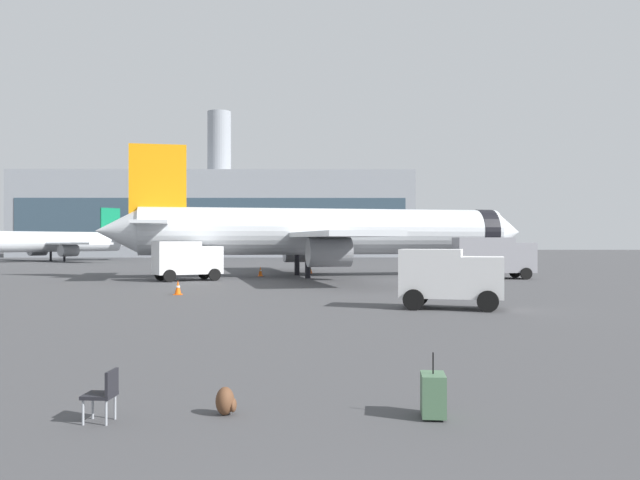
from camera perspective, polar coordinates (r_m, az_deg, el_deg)
name	(u,v)px	position (r m, az deg, el deg)	size (l,w,h in m)	color
airplane_at_gate	(323,232)	(55.38, 0.28, 0.68)	(35.58, 32.31, 10.50)	silver
airplane_taxiing	(49,242)	(101.39, -22.00, -0.15)	(20.80, 22.72, 7.85)	silver
service_truck	(187,259)	(50.52, -11.23, -1.58)	(5.27, 4.24, 2.90)	white
fuel_truck	(493,256)	(53.77, 14.43, -1.31)	(6.09, 2.91, 3.20)	gray
cargo_van	(450,276)	(29.87, 10.95, -2.98)	(4.76, 3.26, 2.60)	white
safety_cone_near	(310,269)	(60.24, -0.84, -2.49)	(0.44, 0.44, 0.79)	#F2590C
safety_cone_mid	(178,288)	(37.71, -11.95, -3.97)	(0.44, 0.44, 0.78)	#F2590C
safety_cone_far	(260,271)	(55.94, -5.07, -2.65)	(0.44, 0.44, 0.83)	#F2590C
rolling_suitcase	(433,394)	(11.79, 9.56, -12.78)	(0.46, 0.68, 1.10)	#476B4C
traveller_backpack	(226,401)	(11.95, -7.98, -13.39)	(0.36, 0.40, 0.48)	brown
gate_chair	(104,392)	(11.88, -17.84, -12.16)	(0.52, 0.52, 0.86)	black
terminal_building	(219,215)	(127.90, -8.52, 2.11)	(70.63, 22.42, 27.17)	gray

